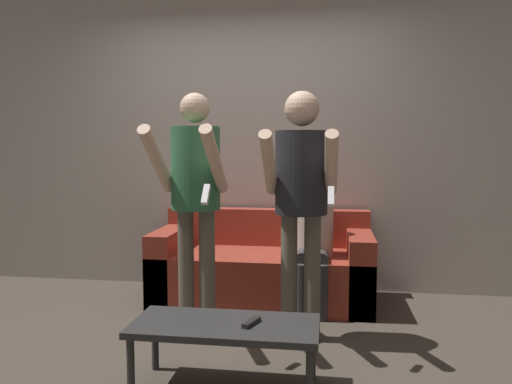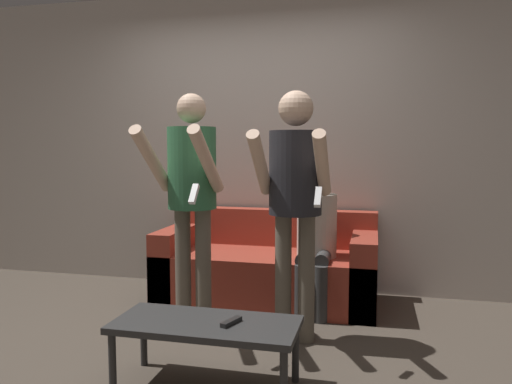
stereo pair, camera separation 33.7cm
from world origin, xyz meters
name	(u,v)px [view 2 (the right image)]	position (x,y,z in m)	size (l,w,h in m)	color
ground_plane	(198,356)	(0.00, 0.00, 0.00)	(14.00, 14.00, 0.00)	#4C4238
wall_back	(258,141)	(0.00, 1.64, 1.35)	(6.40, 0.06, 2.70)	beige
couch	(268,269)	(0.18, 1.21, 0.27)	(1.79, 0.80, 0.74)	#9E3828
person_standing_left	(191,185)	(-0.17, 0.38, 1.04)	(0.45, 0.68, 1.66)	#6B6051
person_standing_right	(295,186)	(0.54, 0.39, 1.04)	(0.47, 0.61, 1.66)	#6B6051
person_seated	(316,232)	(0.60, 1.06, 0.63)	(0.32, 0.53, 1.14)	#383838
coffee_table	(206,329)	(0.19, -0.37, 0.33)	(0.99, 0.44, 0.37)	#2D2D2D
remote_on_table	(231,322)	(0.33, -0.38, 0.38)	(0.08, 0.15, 0.02)	black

